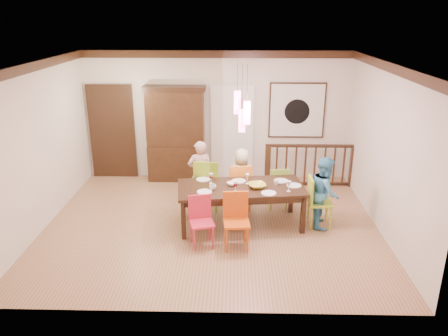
{
  "coord_description": "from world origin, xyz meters",
  "views": [
    {
      "loc": [
        0.41,
        -7.2,
        3.68
      ],
      "look_at": [
        0.22,
        0.25,
        1.01
      ],
      "focal_mm": 35.0,
      "sensor_mm": 36.0,
      "label": 1
    }
  ],
  "objects_px": {
    "chair_end_right": "(320,198)",
    "person_far_mid": "(242,177)",
    "chair_far_left": "(207,180)",
    "person_end_right": "(325,192)",
    "dining_table": "(241,191)",
    "balustrade": "(310,165)",
    "person_far_left": "(200,173)",
    "china_hutch": "(176,134)"
  },
  "relations": [
    {
      "from": "chair_far_left",
      "to": "china_hutch",
      "type": "bearing_deg",
      "value": -60.0
    },
    {
      "from": "dining_table",
      "to": "person_end_right",
      "type": "xyz_separation_m",
      "value": [
        1.5,
        0.03,
        -0.02
      ]
    },
    {
      "from": "dining_table",
      "to": "china_hutch",
      "type": "height_order",
      "value": "china_hutch"
    },
    {
      "from": "person_far_left",
      "to": "person_far_mid",
      "type": "xyz_separation_m",
      "value": [
        0.82,
        0.02,
        -0.08
      ]
    },
    {
      "from": "chair_end_right",
      "to": "person_far_mid",
      "type": "height_order",
      "value": "person_far_mid"
    },
    {
      "from": "chair_end_right",
      "to": "balustrade",
      "type": "bearing_deg",
      "value": -4.1
    },
    {
      "from": "dining_table",
      "to": "chair_far_left",
      "type": "bearing_deg",
      "value": 125.77
    },
    {
      "from": "chair_far_left",
      "to": "chair_end_right",
      "type": "distance_m",
      "value": 2.18
    },
    {
      "from": "china_hutch",
      "to": "balustrade",
      "type": "distance_m",
      "value": 3.08
    },
    {
      "from": "china_hutch",
      "to": "chair_far_left",
      "type": "bearing_deg",
      "value": -63.34
    },
    {
      "from": "china_hutch",
      "to": "person_far_mid",
      "type": "bearing_deg",
      "value": -43.57
    },
    {
      "from": "balustrade",
      "to": "person_far_mid",
      "type": "bearing_deg",
      "value": -145.13
    },
    {
      "from": "dining_table",
      "to": "chair_end_right",
      "type": "height_order",
      "value": "chair_end_right"
    },
    {
      "from": "chair_far_left",
      "to": "person_far_left",
      "type": "relative_size",
      "value": 0.78
    },
    {
      "from": "chair_end_right",
      "to": "china_hutch",
      "type": "distance_m",
      "value": 3.71
    },
    {
      "from": "chair_end_right",
      "to": "person_end_right",
      "type": "bearing_deg",
      "value": -74.47
    },
    {
      "from": "chair_far_left",
      "to": "balustrade",
      "type": "bearing_deg",
      "value": -146.85
    },
    {
      "from": "china_hutch",
      "to": "balustrade",
      "type": "height_order",
      "value": "china_hutch"
    },
    {
      "from": "chair_end_right",
      "to": "person_far_left",
      "type": "xyz_separation_m",
      "value": [
        -2.22,
        0.86,
        0.14
      ]
    },
    {
      "from": "dining_table",
      "to": "person_end_right",
      "type": "bearing_deg",
      "value": -5.98
    },
    {
      "from": "chair_end_right",
      "to": "person_far_mid",
      "type": "bearing_deg",
      "value": 57.47
    },
    {
      "from": "balustrade",
      "to": "person_far_left",
      "type": "height_order",
      "value": "person_far_left"
    },
    {
      "from": "chair_far_left",
      "to": "person_far_left",
      "type": "distance_m",
      "value": 0.25
    },
    {
      "from": "dining_table",
      "to": "chair_end_right",
      "type": "bearing_deg",
      "value": -6.75
    },
    {
      "from": "chair_far_left",
      "to": "person_far_mid",
      "type": "xyz_separation_m",
      "value": [
        0.67,
        0.2,
        -0.01
      ]
    },
    {
      "from": "person_far_left",
      "to": "dining_table",
      "type": "bearing_deg",
      "value": 121.81
    },
    {
      "from": "person_end_right",
      "to": "dining_table",
      "type": "bearing_deg",
      "value": 97.62
    },
    {
      "from": "balustrade",
      "to": "person_far_mid",
      "type": "relative_size",
      "value": 1.7
    },
    {
      "from": "chair_end_right",
      "to": "person_end_right",
      "type": "relative_size",
      "value": 0.72
    },
    {
      "from": "chair_end_right",
      "to": "person_far_left",
      "type": "distance_m",
      "value": 2.39
    },
    {
      "from": "chair_far_left",
      "to": "balustrade",
      "type": "xyz_separation_m",
      "value": [
        2.2,
        1.26,
        -0.1
      ]
    },
    {
      "from": "person_far_mid",
      "to": "china_hutch",
      "type": "bearing_deg",
      "value": -41.76
    },
    {
      "from": "person_end_right",
      "to": "china_hutch",
      "type": "bearing_deg",
      "value": 58.87
    },
    {
      "from": "person_far_left",
      "to": "chair_end_right",
      "type": "bearing_deg",
      "value": 148.25
    },
    {
      "from": "chair_far_left",
      "to": "dining_table",
      "type": "bearing_deg",
      "value": 136.31
    },
    {
      "from": "balustrade",
      "to": "chair_end_right",
      "type": "bearing_deg",
      "value": -93.54
    },
    {
      "from": "dining_table",
      "to": "chair_end_right",
      "type": "xyz_separation_m",
      "value": [
        1.43,
        0.01,
        -0.14
      ]
    },
    {
      "from": "chair_far_left",
      "to": "china_hutch",
      "type": "distance_m",
      "value": 1.86
    },
    {
      "from": "chair_far_left",
      "to": "person_end_right",
      "type": "bearing_deg",
      "value": 166.24
    },
    {
      "from": "chair_end_right",
      "to": "person_far_left",
      "type": "relative_size",
      "value": 0.69
    },
    {
      "from": "chair_end_right",
      "to": "person_far_mid",
      "type": "distance_m",
      "value": 1.66
    },
    {
      "from": "person_far_left",
      "to": "person_far_mid",
      "type": "bearing_deg",
      "value": 171.02
    }
  ]
}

